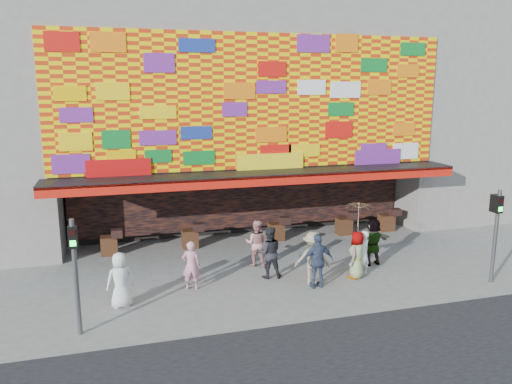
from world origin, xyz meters
TOP-DOWN VIEW (x-y plane):
  - ground at (0.00, 0.00)m, footprint 90.00×90.00m
  - shop_building at (0.00, 8.18)m, footprint 15.20×9.40m
  - neighbor_right at (13.00, 8.00)m, footprint 11.00×8.00m
  - signal_left at (-6.20, -1.50)m, footprint 0.22×0.20m
  - signal_right at (6.20, -1.50)m, footprint 0.22×0.20m
  - ped_a at (-5.16, -0.12)m, footprint 0.86×0.64m
  - ped_b at (-3.06, 0.56)m, footprint 0.63×0.48m
  - ped_c at (-0.48, 0.84)m, footprint 0.91×0.75m
  - ped_d at (0.66, -0.05)m, footprint 1.23×0.92m
  - ped_e at (0.71, -0.37)m, footprint 1.01×0.43m
  - ped_f at (3.35, 1.00)m, footprint 1.57×0.64m
  - ped_g at (2.24, 0.03)m, footprint 0.89×0.88m
  - ped_h at (2.53, 0.18)m, footprint 0.65×0.54m
  - ped_i at (-0.58, 2.01)m, footprint 0.98×0.89m
  - parasol at (2.24, 0.03)m, footprint 1.12×1.13m

SIDE VIEW (x-z plane):
  - ground at x=0.00m, z-range 0.00..0.00m
  - ped_h at x=2.53m, z-range 0.00..1.51m
  - ped_b at x=-3.06m, z-range 0.00..1.54m
  - ped_g at x=2.24m, z-range 0.00..1.56m
  - ped_a at x=-5.16m, z-range 0.00..1.59m
  - ped_i at x=-0.58m, z-range 0.00..1.63m
  - ped_f at x=3.35m, z-range 0.00..1.65m
  - ped_d at x=0.66m, z-range 0.00..1.69m
  - ped_c at x=-0.48m, z-range 0.00..1.70m
  - ped_e at x=0.71m, z-range 0.00..1.72m
  - signal_left at x=-6.20m, z-range 0.36..3.36m
  - signal_right at x=6.20m, z-range 0.36..3.36m
  - parasol at x=2.24m, z-range 1.22..3.01m
  - shop_building at x=0.00m, z-range 0.23..10.23m
  - neighbor_right at x=13.00m, z-range 0.00..12.00m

